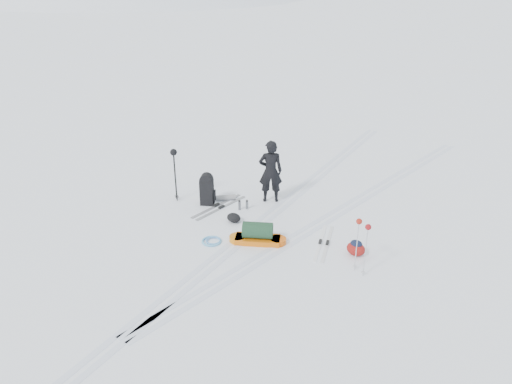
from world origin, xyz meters
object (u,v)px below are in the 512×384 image
pulk_sled (258,235)px  ski_poles_black (174,159)px  skier (270,171)px  expedition_rucksack (209,190)px

pulk_sled → ski_poles_black: bearing=141.2°
skier → pulk_sled: size_ratio=1.28×
expedition_rucksack → skier: bearing=13.2°
expedition_rucksack → pulk_sled: bearing=-50.5°
pulk_sled → expedition_rucksack: expedition_rucksack is taller
skier → ski_poles_black: bearing=-2.6°
ski_poles_black → pulk_sled: bearing=-29.8°
pulk_sled → expedition_rucksack: bearing=129.1°
expedition_rucksack → ski_poles_black: bearing=173.1°
skier → expedition_rucksack: (-1.29, -1.13, -0.48)m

